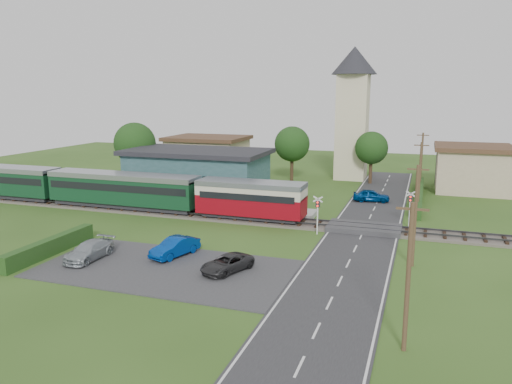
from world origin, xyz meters
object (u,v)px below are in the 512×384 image
(equipment_hut, at_px, (108,185))
(house_west, at_px, (208,155))
(car_park_silver, at_px, (89,251))
(church_tower, at_px, (353,103))
(house_east, at_px, (472,168))
(car_park_blue, at_px, (175,247))
(car_park_dark, at_px, (227,263))
(pedestrian_far, at_px, (111,191))
(crossing_signal_near, at_px, (318,209))
(crossing_signal_far, at_px, (410,203))
(train, at_px, (97,187))
(car_on_road, at_px, (371,195))
(station_building, at_px, (197,172))
(pedestrian_near, at_px, (229,197))

(equipment_hut, bearing_deg, house_west, 81.38)
(car_park_silver, bearing_deg, church_tower, 73.64)
(house_east, xyz_separation_m, car_park_blue, (-22.09, -33.50, -2.05))
(house_west, height_order, car_park_blue, house_west)
(house_east, height_order, car_park_blue, house_east)
(house_west, bearing_deg, church_tower, 8.53)
(car_park_dark, height_order, pedestrian_far, pedestrian_far)
(church_tower, xyz_separation_m, crossing_signal_near, (1.40, -28.41, -8.08))
(house_east, relative_size, car_park_dark, 2.24)
(equipment_hut, relative_size, crossing_signal_far, 0.78)
(house_east, xyz_separation_m, crossing_signal_far, (-6.40, -19.61, -0.66))
(train, distance_m, car_on_road, 29.00)
(church_tower, height_order, crossing_signal_near, church_tower)
(crossing_signal_near, height_order, car_park_dark, crossing_signal_near)
(car_park_dark, bearing_deg, equipment_hut, 163.28)
(station_building, distance_m, train, 11.48)
(train, bearing_deg, house_west, 84.76)
(equipment_hut, bearing_deg, crossing_signal_near, -12.94)
(equipment_hut, height_order, crossing_signal_near, crossing_signal_near)
(pedestrian_far, bearing_deg, crossing_signal_near, -77.49)
(equipment_hut, relative_size, train, 0.06)
(car_park_dark, relative_size, pedestrian_far, 2.34)
(equipment_hut, bearing_deg, car_park_silver, -58.74)
(house_west, height_order, pedestrian_far, house_west)
(house_west, bearing_deg, pedestrian_far, -96.20)
(equipment_hut, xyz_separation_m, crossing_signal_far, (31.60, -0.81, 0.39))
(house_west, relative_size, car_on_road, 2.77)
(car_park_silver, height_order, pedestrian_near, pedestrian_near)
(equipment_hut, distance_m, train, 3.35)
(crossing_signal_far, xyz_separation_m, car_park_blue, (-15.69, -13.89, -1.40))
(house_west, height_order, pedestrian_near, house_west)
(car_park_silver, bearing_deg, equipment_hut, 122.21)
(car_park_silver, bearing_deg, car_park_dark, 5.78)
(house_west, xyz_separation_m, crossing_signal_near, (21.40, -25.41, -0.65))
(pedestrian_near, bearing_deg, equipment_hut, 17.80)
(church_tower, relative_size, house_west, 1.63)
(station_building, height_order, car_park_dark, station_building)
(car_park_dark, relative_size, pedestrian_near, 2.21)
(equipment_hut, bearing_deg, pedestrian_far, -43.01)
(station_building, distance_m, pedestrian_near, 8.58)
(house_east, height_order, crossing_signal_near, house_east)
(house_west, height_order, crossing_signal_far, house_west)
(station_building, relative_size, pedestrian_near, 9.01)
(church_tower, bearing_deg, car_on_road, -73.01)
(equipment_hut, relative_size, car_park_blue, 0.63)
(crossing_signal_near, bearing_deg, house_east, 60.87)
(car_park_dark, bearing_deg, pedestrian_far, 163.47)
(crossing_signal_far, distance_m, car_on_road, 10.46)
(equipment_hut, height_order, pedestrian_near, equipment_hut)
(station_building, distance_m, crossing_signal_near, 19.98)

